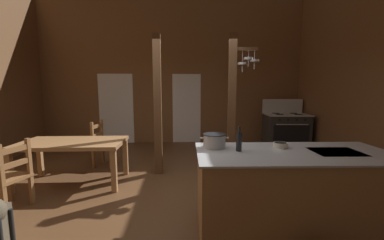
{
  "coord_description": "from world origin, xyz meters",
  "views": [
    {
      "loc": [
        0.14,
        -3.46,
        1.63
      ],
      "look_at": [
        0.36,
        0.51,
        1.1
      ],
      "focal_mm": 22.19,
      "sensor_mm": 36.0,
      "label": 1
    }
  ],
  "objects_px": {
    "kitchen_island": "(292,192)",
    "mixing_bowl_on_counter": "(280,145)",
    "dining_table": "(73,146)",
    "stove_range": "(286,130)",
    "ladderback_chair_by_post": "(9,177)",
    "bottle_tall_on_counter": "(239,141)",
    "stockpot_on_counter": "(214,141)",
    "ladderback_chair_near_window": "(104,144)"
  },
  "relations": [
    {
      "from": "kitchen_island",
      "to": "mixing_bowl_on_counter",
      "type": "distance_m",
      "value": 0.54
    },
    {
      "from": "dining_table",
      "to": "mixing_bowl_on_counter",
      "type": "height_order",
      "value": "mixing_bowl_on_counter"
    },
    {
      "from": "kitchen_island",
      "to": "stove_range",
      "type": "height_order",
      "value": "stove_range"
    },
    {
      "from": "dining_table",
      "to": "ladderback_chair_by_post",
      "type": "distance_m",
      "value": 1.01
    },
    {
      "from": "kitchen_island",
      "to": "ladderback_chair_by_post",
      "type": "distance_m",
      "value": 3.61
    },
    {
      "from": "kitchen_island",
      "to": "dining_table",
      "type": "relative_size",
      "value": 1.28
    },
    {
      "from": "ladderback_chair_by_post",
      "to": "mixing_bowl_on_counter",
      "type": "relative_size",
      "value": 5.63
    },
    {
      "from": "stove_range",
      "to": "bottle_tall_on_counter",
      "type": "distance_m",
      "value": 4.44
    },
    {
      "from": "kitchen_island",
      "to": "stockpot_on_counter",
      "type": "height_order",
      "value": "stockpot_on_counter"
    },
    {
      "from": "ladderback_chair_by_post",
      "to": "bottle_tall_on_counter",
      "type": "bearing_deg",
      "value": -11.76
    },
    {
      "from": "ladderback_chair_by_post",
      "to": "stockpot_on_counter",
      "type": "xyz_separation_m",
      "value": [
        2.69,
        -0.44,
        0.56
      ]
    },
    {
      "from": "ladderback_chair_by_post",
      "to": "stove_range",
      "type": "bearing_deg",
      "value": 31.09
    },
    {
      "from": "ladderback_chair_near_window",
      "to": "mixing_bowl_on_counter",
      "type": "distance_m",
      "value": 3.66
    },
    {
      "from": "ladderback_chair_by_post",
      "to": "stockpot_on_counter",
      "type": "relative_size",
      "value": 2.8
    },
    {
      "from": "bottle_tall_on_counter",
      "to": "ladderback_chair_near_window",
      "type": "bearing_deg",
      "value": 132.78
    },
    {
      "from": "stove_range",
      "to": "bottle_tall_on_counter",
      "type": "height_order",
      "value": "stove_range"
    },
    {
      "from": "ladderback_chair_near_window",
      "to": "ladderback_chair_by_post",
      "type": "relative_size",
      "value": 1.0
    },
    {
      "from": "kitchen_island",
      "to": "dining_table",
      "type": "distance_m",
      "value": 3.46
    },
    {
      "from": "dining_table",
      "to": "stockpot_on_counter",
      "type": "xyz_separation_m",
      "value": [
        2.23,
        -1.31,
        0.36
      ]
    },
    {
      "from": "ladderback_chair_near_window",
      "to": "bottle_tall_on_counter",
      "type": "relative_size",
      "value": 3.43
    },
    {
      "from": "mixing_bowl_on_counter",
      "to": "bottle_tall_on_counter",
      "type": "xyz_separation_m",
      "value": [
        -0.53,
        -0.13,
        0.08
      ]
    },
    {
      "from": "ladderback_chair_by_post",
      "to": "bottle_tall_on_counter",
      "type": "relative_size",
      "value": 3.43
    },
    {
      "from": "kitchen_island",
      "to": "dining_table",
      "type": "height_order",
      "value": "kitchen_island"
    },
    {
      "from": "stockpot_on_counter",
      "to": "ladderback_chair_near_window",
      "type": "bearing_deg",
      "value": 131.55
    },
    {
      "from": "kitchen_island",
      "to": "ladderback_chair_by_post",
      "type": "height_order",
      "value": "ladderback_chair_by_post"
    },
    {
      "from": "stockpot_on_counter",
      "to": "mixing_bowl_on_counter",
      "type": "relative_size",
      "value": 2.01
    },
    {
      "from": "stockpot_on_counter",
      "to": "mixing_bowl_on_counter",
      "type": "height_order",
      "value": "stockpot_on_counter"
    },
    {
      "from": "ladderback_chair_near_window",
      "to": "stockpot_on_counter",
      "type": "bearing_deg",
      "value": -48.45
    },
    {
      "from": "ladderback_chair_near_window",
      "to": "kitchen_island",
      "type": "bearing_deg",
      "value": -41.23
    },
    {
      "from": "stove_range",
      "to": "dining_table",
      "type": "distance_m",
      "value": 5.29
    },
    {
      "from": "stockpot_on_counter",
      "to": "bottle_tall_on_counter",
      "type": "relative_size",
      "value": 1.23
    },
    {
      "from": "kitchen_island",
      "to": "mixing_bowl_on_counter",
      "type": "bearing_deg",
      "value": 110.06
    },
    {
      "from": "kitchen_island",
      "to": "ladderback_chair_by_post",
      "type": "bearing_deg",
      "value": 169.13
    },
    {
      "from": "bottle_tall_on_counter",
      "to": "dining_table",
      "type": "bearing_deg",
      "value": 149.1
    },
    {
      "from": "stove_range",
      "to": "mixing_bowl_on_counter",
      "type": "relative_size",
      "value": 7.82
    },
    {
      "from": "kitchen_island",
      "to": "ladderback_chair_by_post",
      "type": "xyz_separation_m",
      "value": [
        -3.54,
        0.68,
        -0.01
      ]
    },
    {
      "from": "ladderback_chair_by_post",
      "to": "stockpot_on_counter",
      "type": "height_order",
      "value": "stockpot_on_counter"
    },
    {
      "from": "dining_table",
      "to": "ladderback_chair_near_window",
      "type": "bearing_deg",
      "value": 77.3
    },
    {
      "from": "bottle_tall_on_counter",
      "to": "stove_range",
      "type": "bearing_deg",
      "value": 58.67
    },
    {
      "from": "stockpot_on_counter",
      "to": "dining_table",
      "type": "bearing_deg",
      "value": 149.57
    },
    {
      "from": "ladderback_chair_near_window",
      "to": "ladderback_chair_by_post",
      "type": "bearing_deg",
      "value": -110.29
    },
    {
      "from": "kitchen_island",
      "to": "mixing_bowl_on_counter",
      "type": "relative_size",
      "value": 12.99
    }
  ]
}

